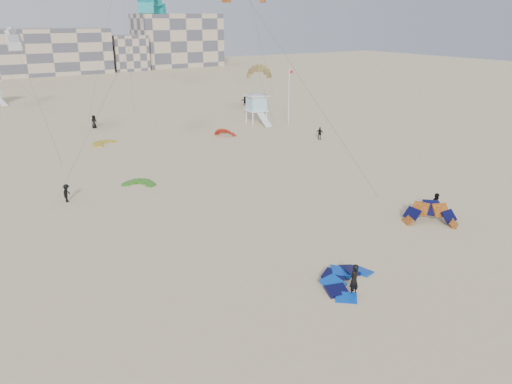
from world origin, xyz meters
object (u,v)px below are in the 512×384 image
lifeguard_tower_near (256,109)px  kite_ground_blue (347,283)px  kitesurfer_main (354,280)px  kite_ground_orange (430,223)px

lifeguard_tower_near → kite_ground_blue: bearing=-110.1°
kite_ground_blue → kitesurfer_main: (-0.62, -1.14, 0.95)m
kite_ground_blue → lifeguard_tower_near: 47.72m
kite_ground_blue → lifeguard_tower_near: bearing=32.4°
kitesurfer_main → kite_ground_orange: bearing=-168.4°
kite_ground_blue → kite_ground_orange: kite_ground_orange is taller
kite_ground_orange → lifeguard_tower_near: 40.56m
kite_ground_blue → kite_ground_orange: bearing=-14.9°
kite_ground_orange → lifeguard_tower_near: bearing=119.9°
kitesurfer_main → kite_ground_blue: bearing=-127.8°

